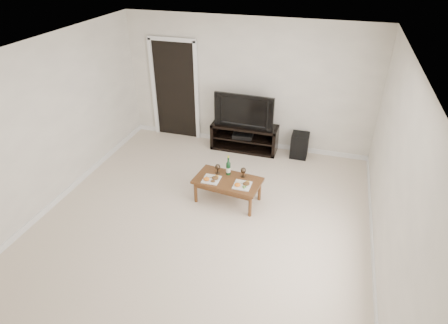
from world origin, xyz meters
TOP-DOWN VIEW (x-y plane):
  - floor at (0.00, 0.00)m, footprint 5.50×5.50m
  - back_wall at (0.00, 2.77)m, footprint 5.00×0.04m
  - ceiling at (0.00, 0.00)m, footprint 5.00×5.50m
  - doorway at (-1.55, 2.73)m, footprint 0.90×0.02m
  - media_console at (0.04, 2.50)m, footprint 1.35×0.45m
  - television at (0.04, 2.50)m, footprint 1.20×0.20m
  - av_receiver at (0.01, 2.48)m, footprint 0.42×0.33m
  - subwoofer at (1.16, 2.53)m, footprint 0.33×0.33m
  - coffee_table at (0.21, 0.68)m, footprint 1.13×0.70m
  - plate_left at (-0.04, 0.59)m, footprint 0.27×0.27m
  - plate_right at (0.48, 0.58)m, footprint 0.27×0.27m
  - wine_bottle at (0.17, 0.84)m, footprint 0.07×0.07m
  - goblet_left at (-0.00, 0.82)m, footprint 0.09×0.09m
  - goblet_right at (0.43, 0.84)m, footprint 0.09×0.09m

SIDE VIEW (x-z plane):
  - floor at x=0.00m, z-range 0.00..0.00m
  - coffee_table at x=0.21m, z-range 0.00..0.42m
  - subwoofer at x=1.16m, z-range 0.00..0.50m
  - media_console at x=0.04m, z-range 0.00..0.55m
  - av_receiver at x=0.01m, z-range 0.29..0.36m
  - plate_left at x=-0.04m, z-range 0.42..0.49m
  - plate_right at x=0.48m, z-range 0.42..0.49m
  - goblet_left at x=0.00m, z-range 0.42..0.59m
  - goblet_right at x=0.43m, z-range 0.42..0.59m
  - wine_bottle at x=0.17m, z-range 0.42..0.77m
  - television at x=0.04m, z-range 0.55..1.24m
  - doorway at x=-1.55m, z-range 0.00..2.05m
  - back_wall at x=0.00m, z-range 0.00..2.60m
  - ceiling at x=0.00m, z-range 2.60..2.64m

